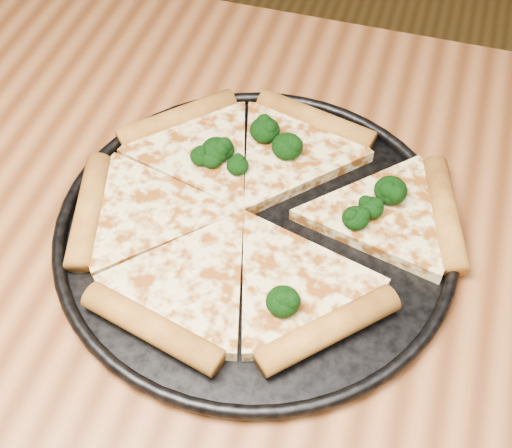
# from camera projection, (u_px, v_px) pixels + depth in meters

# --- Properties ---
(dining_table) EXTENTS (1.20, 0.90, 0.75)m
(dining_table) POSITION_uv_depth(u_px,v_px,m) (176.00, 332.00, 0.73)
(dining_table) COLOR #9A5A2F
(dining_table) RESTS_ON ground
(pizza_pan) EXTENTS (0.40, 0.40, 0.02)m
(pizza_pan) POSITION_uv_depth(u_px,v_px,m) (256.00, 229.00, 0.69)
(pizza_pan) COLOR black
(pizza_pan) RESTS_ON dining_table
(pizza) EXTENTS (0.40, 0.36, 0.03)m
(pizza) POSITION_uv_depth(u_px,v_px,m) (251.00, 212.00, 0.69)
(pizza) COLOR #F9E398
(pizza) RESTS_ON pizza_pan
(broccoli_florets) EXTENTS (0.22, 0.23, 0.02)m
(broccoli_florets) POSITION_uv_depth(u_px,v_px,m) (282.00, 176.00, 0.71)
(broccoli_florets) COLOR black
(broccoli_florets) RESTS_ON pizza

